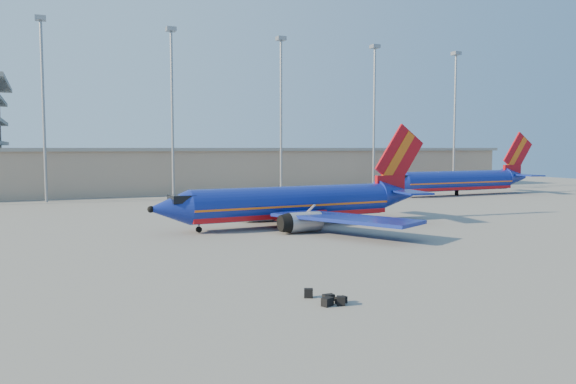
# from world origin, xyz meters

# --- Properties ---
(ground) EXTENTS (220.00, 220.00, 0.00)m
(ground) POSITION_xyz_m (0.00, 0.00, 0.00)
(ground) COLOR slate
(ground) RESTS_ON ground
(terminal_building) EXTENTS (122.00, 16.00, 8.50)m
(terminal_building) POSITION_xyz_m (10.00, 58.00, 4.32)
(terminal_building) COLOR gray
(terminal_building) RESTS_ON ground
(light_mast_row) EXTENTS (101.60, 1.60, 28.65)m
(light_mast_row) POSITION_xyz_m (5.00, 46.00, 17.55)
(light_mast_row) COLOR gray
(light_mast_row) RESTS_ON ground
(aircraft_main) EXTENTS (33.55, 32.22, 11.35)m
(aircraft_main) POSITION_xyz_m (0.06, 5.99, 2.43)
(aircraft_main) COLOR navy
(aircraft_main) RESTS_ON ground
(aircraft_second) EXTENTS (33.97, 13.23, 11.50)m
(aircraft_second) POSITION_xyz_m (43.38, 30.22, 2.64)
(aircraft_second) COLOR navy
(aircraft_second) RESTS_ON ground
(luggage_pile) EXTENTS (1.79, 2.65, 0.52)m
(luggage_pile) POSITION_xyz_m (-11.25, -22.64, 0.22)
(luggage_pile) COLOR black
(luggage_pile) RESTS_ON ground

